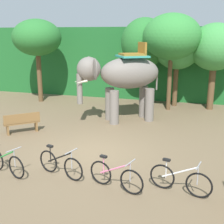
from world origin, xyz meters
TOP-DOWN VIEW (x-y plane):
  - ground_plane at (0.00, 0.00)m, footprint 80.00×80.00m
  - foliage_hedge at (0.00, 12.08)m, footprint 36.00×6.00m
  - tree_center_right at (-5.93, 6.93)m, footprint 2.93×2.93m
  - tree_center_left at (0.42, 8.10)m, footprint 2.73×2.73m
  - tree_far_left at (2.06, 7.07)m, footprint 3.10×3.10m
  - tree_far_right at (2.32, 8.08)m, footprint 2.87×2.87m
  - tree_center at (4.32, 7.81)m, footprint 2.70×2.70m
  - elephant at (0.12, 4.23)m, footprint 4.02×3.29m
  - bike_green at (-1.90, -2.28)m, footprint 1.63×0.71m
  - bike_black at (-0.25, -1.94)m, footprint 1.65×0.66m
  - bike_pink at (1.54, -2.21)m, footprint 1.65×0.65m
  - bike_white at (3.25, -1.93)m, footprint 1.68×0.57m
  - wooden_bench at (-3.59, 1.21)m, footprint 1.39×1.31m

SIDE VIEW (x-z plane):
  - ground_plane at x=0.00m, z-range 0.00..0.00m
  - bike_green at x=-1.90m, z-range -0.07..0.85m
  - bike_black at x=-0.25m, z-range -0.07..0.85m
  - bike_pink at x=1.54m, z-range -0.07..0.85m
  - bike_white at x=3.25m, z-range -0.07..0.85m
  - wooden_bench at x=-3.59m, z-range 0.03..0.92m
  - elephant at x=0.12m, z-range 0.31..4.09m
  - foliage_hedge at x=0.00m, z-range 0.00..4.58m
  - tree_center at x=4.32m, z-range 1.06..5.80m
  - tree_center_left at x=0.42m, z-range 1.08..6.17m
  - tree_far_right at x=2.32m, z-range 1.07..6.20m
  - tree_center_right at x=-5.93m, z-range 1.39..6.42m
  - tree_far_left at x=2.06m, z-range 1.38..6.61m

